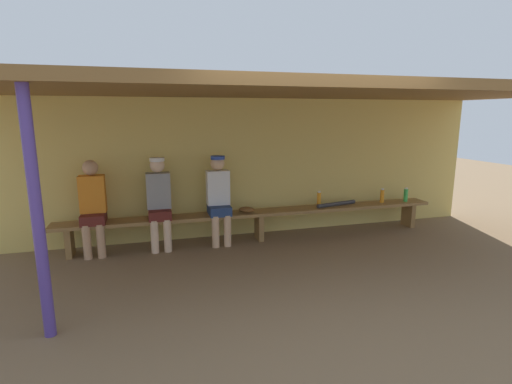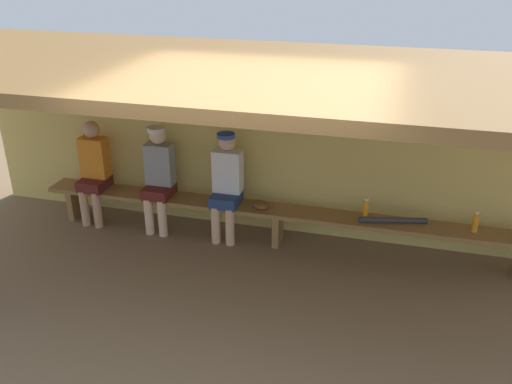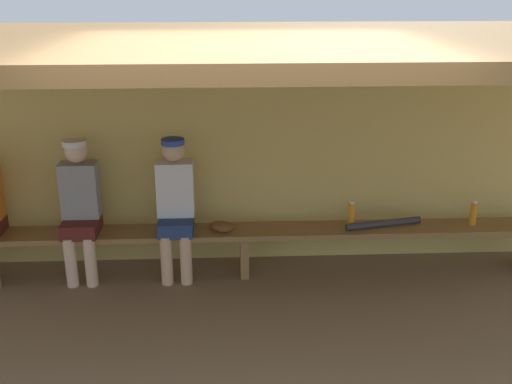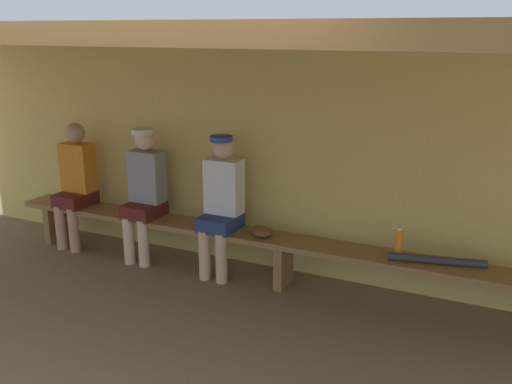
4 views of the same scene
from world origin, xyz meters
TOP-DOWN VIEW (x-y plane):
  - ground_plane at (0.00, 0.00)m, footprint 24.00×24.00m
  - back_wall at (0.00, 2.00)m, footprint 8.00×0.20m
  - dugout_roof at (0.00, 0.70)m, footprint 8.00×2.80m
  - bench at (0.00, 1.55)m, footprint 6.00×0.36m
  - player_middle at (-1.51, 1.55)m, footprint 0.34×0.42m
  - player_in_white at (-0.64, 1.55)m, footprint 0.34×0.42m
  - water_bottle_clear at (1.02, 1.56)m, footprint 0.07×0.07m
  - water_bottle_blue at (2.21, 1.57)m, footprint 0.07×0.07m
  - baseball_glove_dark_brown at (-0.21, 1.52)m, footprint 0.29×0.26m
  - baseball_bat at (1.33, 1.55)m, footprint 0.76×0.23m

SIDE VIEW (x-z plane):
  - ground_plane at x=0.00m, z-range 0.00..0.00m
  - bench at x=0.00m, z-range 0.16..0.62m
  - baseball_bat at x=1.33m, z-range 0.46..0.53m
  - baseball_glove_dark_brown at x=-0.21m, z-range 0.46..0.55m
  - water_bottle_blue at x=2.21m, z-range 0.45..0.70m
  - water_bottle_clear at x=1.02m, z-range 0.45..0.72m
  - player_middle at x=-1.51m, z-range 0.07..1.42m
  - player_in_white at x=-0.64m, z-range 0.07..1.42m
  - back_wall at x=0.00m, z-range 0.00..2.20m
  - dugout_roof at x=0.00m, z-range 2.20..2.32m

